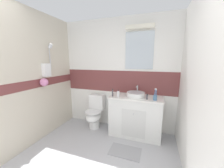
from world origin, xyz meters
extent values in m
cube|color=#B2B2B7|center=(0.00, 1.20, -0.02)|extent=(3.20, 3.48, 0.04)
cube|color=white|center=(0.00, 2.45, 0.42)|extent=(3.20, 0.10, 0.85)
cube|color=brown|center=(0.00, 2.45, 1.10)|extent=(3.20, 0.10, 0.50)
cube|color=white|center=(0.00, 2.45, 1.93)|extent=(3.20, 0.10, 1.15)
cube|color=silver|center=(0.48, 2.39, 1.78)|extent=(0.58, 0.02, 0.77)
cube|color=white|center=(0.48, 2.35, 2.25)|extent=(0.57, 0.10, 0.08)
cube|color=beige|center=(-1.35, 1.20, 1.25)|extent=(0.10, 3.48, 2.50)
cube|color=brown|center=(-1.30, 1.20, 1.14)|extent=(0.01, 3.48, 0.16)
cube|color=white|center=(-1.25, 1.60, 1.39)|extent=(0.10, 0.14, 0.26)
cylinder|color=silver|center=(-1.27, 1.74, 1.63)|extent=(0.02, 0.02, 0.48)
cylinder|color=silver|center=(-1.23, 1.74, 1.87)|extent=(0.10, 0.07, 0.11)
sphere|color=pink|center=(-1.20, 1.47, 1.16)|extent=(0.15, 0.15, 0.15)
cube|color=white|center=(1.35, 1.20, 1.25)|extent=(0.10, 3.48, 2.50)
cube|color=silver|center=(0.48, 2.16, 0.41)|extent=(1.04, 0.49, 0.82)
cube|color=white|center=(0.48, 2.15, 0.83)|extent=(1.06, 0.51, 0.03)
cube|color=silver|center=(0.48, 1.91, 0.37)|extent=(0.47, 0.01, 0.57)
cylinder|color=silver|center=(0.48, 1.89, 0.57)|extent=(0.02, 0.02, 0.03)
cylinder|color=white|center=(0.48, 2.15, 0.90)|extent=(0.37, 0.37, 0.09)
cylinder|color=#B3B3B8|center=(0.48, 2.15, 0.93)|extent=(0.30, 0.30, 0.01)
cylinder|color=silver|center=(0.48, 2.36, 0.95)|extent=(0.03, 0.03, 0.19)
cylinder|color=silver|center=(0.48, 2.26, 1.04)|extent=(0.02, 0.17, 0.02)
cylinder|color=white|center=(-0.48, 2.12, 0.09)|extent=(0.24, 0.24, 0.18)
ellipsoid|color=white|center=(-0.48, 2.08, 0.29)|extent=(0.34, 0.42, 0.22)
cylinder|color=white|center=(-0.48, 2.08, 0.41)|extent=(0.37, 0.37, 0.02)
cube|color=white|center=(-0.48, 2.29, 0.58)|extent=(0.36, 0.17, 0.37)
cylinder|color=silver|center=(-0.48, 2.29, 0.78)|extent=(0.04, 0.04, 0.02)
cylinder|color=#4C7299|center=(0.85, 2.02, 0.90)|extent=(0.07, 0.07, 0.09)
cylinder|color=#D83F4C|center=(0.86, 2.03, 0.97)|extent=(0.02, 0.03, 0.18)
cube|color=white|center=(0.86, 2.03, 1.06)|extent=(0.01, 0.02, 0.03)
cylinder|color=#338CD8|center=(0.87, 2.03, 0.97)|extent=(0.02, 0.03, 0.18)
cube|color=white|center=(0.87, 2.03, 1.06)|extent=(0.01, 0.02, 0.03)
cylinder|color=#338CD8|center=(0.84, 2.01, 0.97)|extent=(0.02, 0.01, 0.19)
cube|color=white|center=(0.84, 2.01, 1.06)|extent=(0.01, 0.02, 0.03)
cylinder|color=white|center=(0.14, 2.03, 0.91)|extent=(0.05, 0.05, 0.11)
cylinder|color=#262626|center=(0.14, 2.03, 0.98)|extent=(0.01, 0.01, 0.04)
cylinder|color=#262626|center=(0.14, 2.02, 1.00)|extent=(0.01, 0.02, 0.01)
cube|color=#4C4C51|center=(0.71, 2.03, 0.89)|extent=(0.04, 0.03, 0.09)
cylinder|color=black|center=(0.71, 2.03, 0.95)|extent=(0.03, 0.03, 0.02)
cylinder|color=#4C4C51|center=(0.02, 2.01, 0.92)|extent=(0.03, 0.03, 0.14)
cylinder|color=black|center=(0.02, 2.01, 1.00)|extent=(0.02, 0.02, 0.02)
cube|color=#99999E|center=(0.41, 1.55, 0.01)|extent=(0.54, 0.34, 0.01)
camera|label=1|loc=(0.84, -0.40, 1.58)|focal=20.46mm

